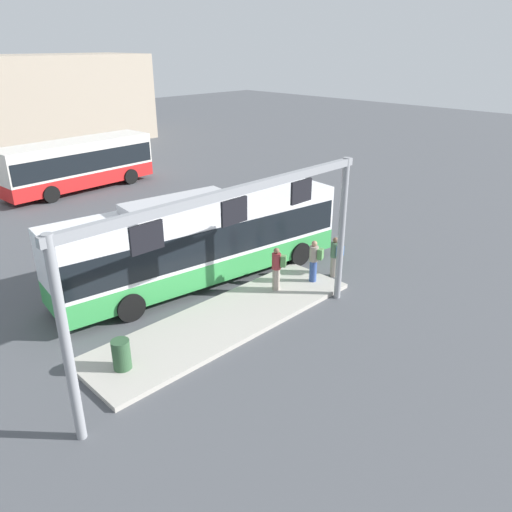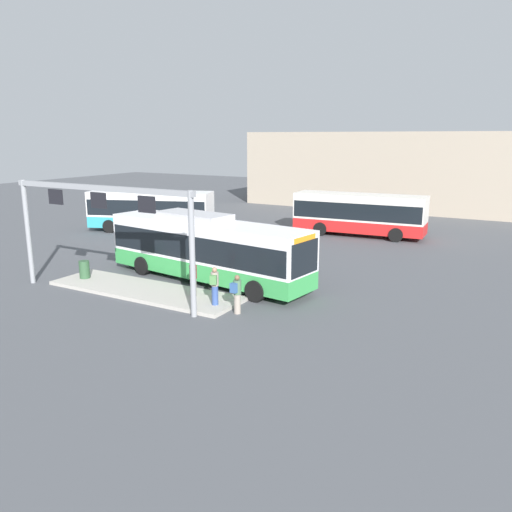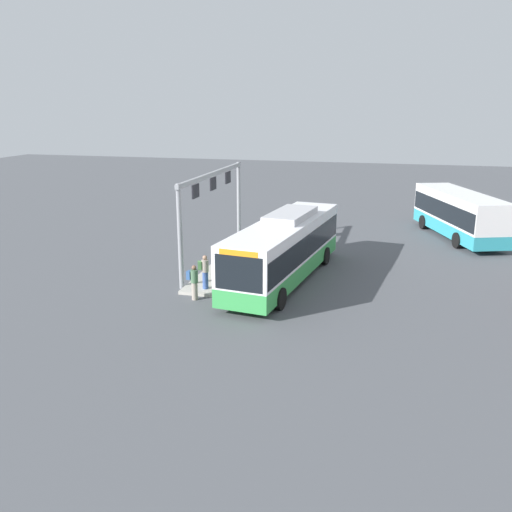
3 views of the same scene
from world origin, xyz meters
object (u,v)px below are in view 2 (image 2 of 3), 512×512
at_px(bus_background_left, 359,212).
at_px(trash_bin, 84,269).
at_px(person_boarding, 215,285).
at_px(bus_main, 207,247).
at_px(person_waiting_mid, 193,277).
at_px(bus_background_right, 151,209).
at_px(person_waiting_near, 237,293).

xyz_separation_m(bus_background_left, trash_bin, (-8.25, -18.82, -1.17)).
distance_m(bus_background_left, person_boarding, 19.10).
bearing_deg(bus_main, person_waiting_mid, -59.14).
height_order(bus_background_left, trash_bin, bus_background_left).
distance_m(bus_background_right, trash_bin, 14.25).
bearing_deg(bus_background_right, person_waiting_near, 120.78).
bearing_deg(bus_main, bus_background_left, 87.61).
height_order(bus_main, bus_background_right, bus_main).
bearing_deg(trash_bin, person_boarding, -1.81).
bearing_deg(person_waiting_near, trash_bin, 90.86).
relative_size(bus_main, bus_background_left, 1.22).
relative_size(bus_main, bus_background_right, 1.21).
bearing_deg(bus_background_left, bus_main, -103.84).
xyz_separation_m(person_waiting_near, person_waiting_mid, (-2.70, 0.63, 0.16)).
bearing_deg(person_waiting_near, bus_background_left, 6.53).
height_order(bus_main, person_waiting_mid, bus_main).
xyz_separation_m(bus_main, person_waiting_mid, (1.22, -2.84, -0.76)).
bearing_deg(trash_bin, person_waiting_near, -2.23).
relative_size(person_waiting_near, person_waiting_mid, 1.00).
height_order(person_boarding, person_waiting_near, person_boarding).
distance_m(bus_main, trash_bin, 6.41).
relative_size(bus_background_left, trash_bin, 10.80).
relative_size(bus_background_left, person_waiting_near, 5.82).
bearing_deg(person_boarding, bus_main, 18.07).
height_order(bus_background_left, person_waiting_near, bus_background_left).
relative_size(person_waiting_near, trash_bin, 1.86).
height_order(bus_background_left, bus_background_right, same).
bearing_deg(bus_background_right, person_waiting_mid, 116.89).
bearing_deg(bus_background_right, bus_background_left, -177.12).
relative_size(bus_background_right, person_waiting_mid, 5.88).
distance_m(bus_background_right, person_boarding, 19.57).
height_order(bus_main, bus_background_left, bus_main).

